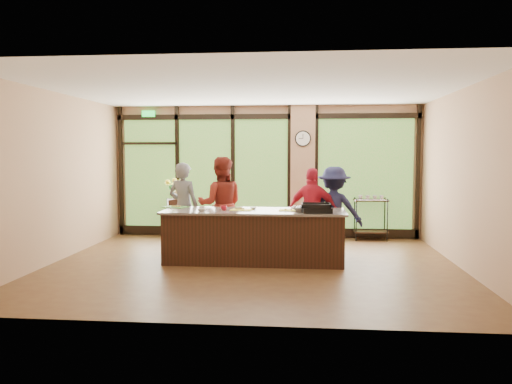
% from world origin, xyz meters
% --- Properties ---
extents(floor, '(7.00, 7.00, 0.00)m').
position_xyz_m(floor, '(0.00, 0.00, 0.00)').
color(floor, '#4E2F1B').
rests_on(floor, ground).
extents(ceiling, '(7.00, 7.00, 0.00)m').
position_xyz_m(ceiling, '(0.00, 0.00, 3.00)').
color(ceiling, silver).
rests_on(ceiling, back_wall).
extents(back_wall, '(7.00, 0.00, 7.00)m').
position_xyz_m(back_wall, '(0.00, 3.00, 1.50)').
color(back_wall, tan).
rests_on(back_wall, floor).
extents(left_wall, '(0.00, 6.00, 6.00)m').
position_xyz_m(left_wall, '(-3.50, 0.00, 1.50)').
color(left_wall, tan).
rests_on(left_wall, floor).
extents(right_wall, '(0.00, 6.00, 6.00)m').
position_xyz_m(right_wall, '(3.50, 0.00, 1.50)').
color(right_wall, tan).
rests_on(right_wall, floor).
extents(window_wall, '(6.90, 0.12, 3.00)m').
position_xyz_m(window_wall, '(0.16, 2.95, 1.39)').
color(window_wall, tan).
rests_on(window_wall, floor).
extents(island_base, '(3.10, 1.00, 0.88)m').
position_xyz_m(island_base, '(0.00, 0.30, 0.44)').
color(island_base, black).
rests_on(island_base, floor).
extents(countertop, '(3.20, 1.10, 0.04)m').
position_xyz_m(countertop, '(0.00, 0.30, 0.90)').
color(countertop, gray).
rests_on(countertop, island_base).
extents(wall_clock, '(0.36, 0.04, 0.36)m').
position_xyz_m(wall_clock, '(0.85, 2.87, 2.25)').
color(wall_clock, black).
rests_on(wall_clock, window_wall).
extents(cook_left, '(0.73, 0.59, 1.75)m').
position_xyz_m(cook_left, '(-1.45, 1.04, 0.87)').
color(cook_left, slate).
rests_on(cook_left, floor).
extents(cook_midleft, '(1.00, 0.83, 1.85)m').
position_xyz_m(cook_midleft, '(-0.73, 1.08, 0.93)').
color(cook_midleft, maroon).
rests_on(cook_midleft, floor).
extents(cook_midright, '(1.02, 0.56, 1.65)m').
position_xyz_m(cook_midright, '(1.04, 1.05, 0.82)').
color(cook_midright, '#B71C31').
rests_on(cook_midright, floor).
extents(cook_right, '(1.17, 0.79, 1.67)m').
position_xyz_m(cook_right, '(1.45, 1.17, 0.83)').
color(cook_right, '#1B1D3C').
rests_on(cook_right, floor).
extents(roasting_pan, '(0.55, 0.46, 0.09)m').
position_xyz_m(roasting_pan, '(1.08, 0.04, 0.96)').
color(roasting_pan, black).
rests_on(roasting_pan, countertop).
extents(mixing_bowl, '(0.46, 0.46, 0.09)m').
position_xyz_m(mixing_bowl, '(0.86, 0.15, 0.96)').
color(mixing_bowl, silver).
rests_on(mixing_bowl, countertop).
extents(cutting_board_left, '(0.50, 0.44, 0.01)m').
position_xyz_m(cutting_board_left, '(-1.50, 0.62, 0.93)').
color(cutting_board_left, '#4E9636').
rests_on(cutting_board_left, countertop).
extents(cutting_board_center, '(0.41, 0.33, 0.01)m').
position_xyz_m(cutting_board_center, '(-0.22, 0.29, 0.93)').
color(cutting_board_center, yellow).
rests_on(cutting_board_center, countertop).
extents(cutting_board_right, '(0.38, 0.30, 0.01)m').
position_xyz_m(cutting_board_right, '(0.63, 0.32, 0.93)').
color(cutting_board_right, yellow).
rests_on(cutting_board_right, countertop).
extents(prep_bowl_near, '(0.15, 0.15, 0.04)m').
position_xyz_m(prep_bowl_near, '(-0.89, 0.04, 0.94)').
color(prep_bowl_near, silver).
rests_on(prep_bowl_near, countertop).
extents(prep_bowl_mid, '(0.16, 0.16, 0.04)m').
position_xyz_m(prep_bowl_mid, '(-0.28, 0.38, 0.94)').
color(prep_bowl_mid, silver).
rests_on(prep_bowl_mid, countertop).
extents(prep_bowl_far, '(0.15, 0.15, 0.03)m').
position_xyz_m(prep_bowl_far, '(-0.03, 0.49, 0.93)').
color(prep_bowl_far, silver).
rests_on(prep_bowl_far, countertop).
extents(red_ramekin, '(0.13, 0.13, 0.08)m').
position_xyz_m(red_ramekin, '(-0.52, 0.20, 0.96)').
color(red_ramekin, '#AD1121').
rests_on(red_ramekin, countertop).
extents(flower_stand, '(0.57, 0.57, 0.89)m').
position_xyz_m(flower_stand, '(-1.98, 2.63, 0.44)').
color(flower_stand, black).
rests_on(flower_stand, floor).
extents(flower_vase, '(0.30, 0.30, 0.26)m').
position_xyz_m(flower_vase, '(-1.98, 2.63, 1.02)').
color(flower_vase, olive).
rests_on(flower_vase, flower_stand).
extents(bar_cart, '(0.75, 0.45, 1.00)m').
position_xyz_m(bar_cart, '(2.36, 2.75, 0.60)').
color(bar_cart, black).
rests_on(bar_cart, floor).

